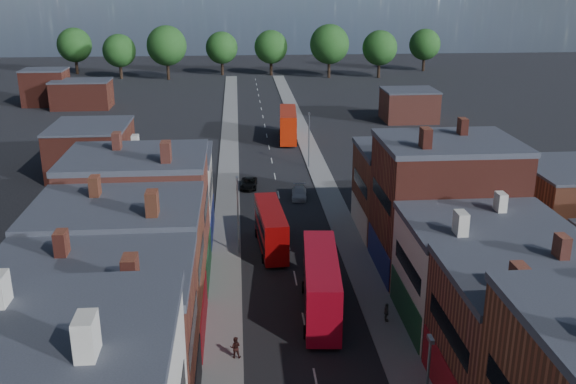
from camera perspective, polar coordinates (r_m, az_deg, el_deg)
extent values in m
cube|color=gray|center=(84.05, -5.36, 0.12)|extent=(3.00, 200.00, 0.12)
cube|color=gray|center=(84.81, 3.45, 0.34)|extent=(3.00, 200.00, 0.12)
cube|color=slate|center=(36.55, 12.57, -12.66)|extent=(0.25, 0.70, 0.25)
cylinder|color=slate|center=(63.88, -4.47, -2.21)|extent=(0.16, 0.16, 8.00)
cube|color=slate|center=(62.56, -4.56, 1.22)|extent=(0.25, 0.70, 0.25)
cylinder|color=slate|center=(93.08, 1.87, 4.56)|extent=(0.16, 0.16, 8.00)
cube|color=slate|center=(92.18, 1.89, 6.97)|extent=(0.25, 0.70, 0.25)
cube|color=#A00909|center=(65.36, -1.53, -3.18)|extent=(3.01, 10.39, 4.10)
cube|color=black|center=(65.66, -1.53, -3.82)|extent=(3.02, 9.58, 0.84)
cube|color=black|center=(65.00, -1.54, -2.38)|extent=(3.02, 9.58, 0.84)
cylinder|color=black|center=(63.00, -2.22, -5.95)|extent=(0.34, 0.95, 0.93)
cylinder|color=black|center=(63.26, -0.11, -5.83)|extent=(0.34, 0.95, 0.93)
cylinder|color=black|center=(69.00, -2.81, -3.70)|extent=(0.34, 0.95, 0.93)
cylinder|color=black|center=(69.23, -0.89, -3.59)|extent=(0.34, 0.95, 0.93)
cube|color=red|center=(53.09, 2.96, -8.21)|extent=(3.66, 11.97, 4.71)
cube|color=black|center=(53.51, 2.94, -9.07)|extent=(3.64, 11.03, 0.96)
cube|color=black|center=(52.59, 2.98, -7.11)|extent=(3.64, 11.03, 0.96)
cylinder|color=black|center=(50.81, 1.56, -12.35)|extent=(0.41, 1.09, 1.07)
cylinder|color=black|center=(50.94, 4.64, -12.32)|extent=(0.41, 1.09, 1.07)
cylinder|color=black|center=(57.41, 1.40, -8.46)|extent=(0.41, 1.09, 1.07)
cylinder|color=black|center=(57.52, 4.10, -8.45)|extent=(0.41, 1.09, 1.07)
cube|color=#B01F07|center=(109.23, 0.00, 6.03)|extent=(3.50, 12.04, 4.76)
cube|color=black|center=(109.44, 0.00, 5.56)|extent=(3.49, 11.10, 0.97)
cube|color=black|center=(108.99, 0.00, 6.61)|extent=(3.49, 11.10, 0.97)
cylinder|color=black|center=(106.04, -0.71, 4.41)|extent=(0.40, 1.10, 1.08)
cylinder|color=black|center=(106.07, 0.76, 4.41)|extent=(0.40, 1.10, 1.08)
cylinder|color=black|center=(113.43, -0.70, 5.36)|extent=(0.40, 1.10, 1.08)
cylinder|color=black|center=(113.46, 0.67, 5.36)|extent=(0.40, 1.10, 1.08)
imported|color=black|center=(84.88, -3.50, 0.76)|extent=(2.43, 4.70, 1.27)
imported|color=silver|center=(80.99, 0.99, -0.08)|extent=(2.26, 4.70, 1.32)
imported|color=#3A1A17|center=(48.36, -4.71, -13.59)|extent=(0.84, 0.50, 1.67)
imported|color=#58554B|center=(53.27, 8.75, -10.53)|extent=(0.47, 0.96, 1.60)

